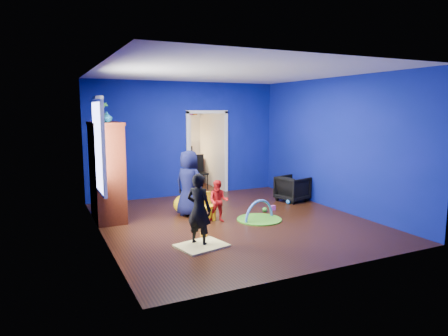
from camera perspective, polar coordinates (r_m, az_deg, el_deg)
name	(u,v)px	position (r m, az deg, el deg)	size (l,w,h in m)	color
floor	(233,221)	(8.01, 1.32, -7.58)	(5.00, 5.50, 0.01)	black
ceiling	(234,72)	(7.74, 1.39, 13.54)	(5.00, 5.50, 0.01)	white
wall_back	(185,139)	(10.27, -5.55, 4.12)	(5.00, 0.02, 2.90)	navy
wall_front	(326,167)	(5.44, 14.42, 0.18)	(5.00, 0.02, 2.90)	navy
wall_left	(100,155)	(7.00, -17.29, 1.82)	(0.02, 5.50, 2.90)	navy
wall_right	(335,144)	(9.14, 15.54, 3.33)	(0.02, 5.50, 2.90)	navy
alcove	(195,144)	(11.31, -4.17, 3.50)	(1.00, 1.75, 2.50)	silver
armchair	(293,188)	(9.82, 9.76, -2.90)	(0.65, 0.67, 0.61)	black
child_black	(199,209)	(6.52, -3.60, -5.93)	(0.43, 0.28, 1.19)	black
child_navy	(189,184)	(8.27, -5.04, -2.22)	(0.67, 0.44, 1.37)	#0D1233
toddler_red	(218,201)	(7.88, -0.81, -4.74)	(0.40, 0.31, 0.83)	red
vase	(107,117)	(7.88, -16.38, 7.01)	(0.19, 0.19, 0.20)	#0B4B5D
potted_plant	(102,111)	(8.39, -16.97, 7.74)	(0.23, 0.23, 0.41)	#348932
tv_armoire	(107,171)	(8.27, -16.40, -0.48)	(0.58, 1.14, 1.96)	#381109
crt_tv	(109,169)	(8.27, -16.14, -0.19)	(0.46, 0.70, 0.54)	silver
yellow_blanket	(202,246)	(6.59, -3.23, -11.01)	(0.75, 0.60, 0.03)	#F2E07A
hopper_ball	(183,204)	(8.58, -5.90, -5.18)	(0.40, 0.40, 0.40)	yellow
kid_chair	(207,208)	(8.04, -2.38, -5.70)	(0.28, 0.28, 0.50)	yellow
play_mat	(259,219)	(8.12, 5.06, -7.32)	(0.90, 0.90, 0.02)	#408F20
toy_arch	(259,219)	(8.12, 5.06, -7.26)	(0.80, 0.80, 0.05)	#3F8CD8
window_left	(98,147)	(7.33, -17.59, 2.88)	(0.03, 0.95, 1.55)	white
curtain	(101,160)	(7.92, -17.22, 1.09)	(0.14, 0.42, 2.40)	slate
doorway	(207,154)	(10.52, -2.44, 2.06)	(1.16, 0.10, 2.10)	white
study_desk	(188,171)	(12.00, -5.22, -0.44)	(0.88, 0.44, 0.75)	#3D140A
desk_monitor	(186,152)	(12.04, -5.45, 2.35)	(0.40, 0.05, 0.32)	black
desk_lamp	(178,153)	(11.90, -6.62, 2.16)	(0.14, 0.14, 0.14)	#FFD88C
folding_chair	(199,173)	(11.10, -3.52, -0.69)	(0.40, 0.40, 0.92)	black
book_shelf	(186,116)	(11.97, -5.51, 7.44)	(0.88, 0.24, 0.04)	white
toy_0	(288,202)	(9.53, 9.17, -4.77)	(0.11, 0.11, 0.11)	#298AEC
toy_1	(204,235)	(6.98, -2.92, -9.58)	(0.10, 0.08, 0.10)	orange
toy_2	(265,209)	(8.73, 5.84, -5.92)	(0.11, 0.11, 0.11)	green
toy_3	(273,208)	(8.91, 7.00, -5.67)	(0.10, 0.08, 0.10)	#D34FBA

